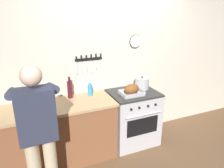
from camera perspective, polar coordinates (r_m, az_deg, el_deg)
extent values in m
cube|color=beige|center=(3.49, 0.00, 5.38)|extent=(6.00, 0.10, 2.60)
cube|color=black|center=(3.27, -6.29, 6.69)|extent=(0.42, 0.02, 0.04)
cube|color=silver|center=(3.24, -9.42, 4.25)|extent=(0.02, 0.00, 0.20)
cube|color=black|center=(3.21, -9.55, 6.63)|extent=(0.02, 0.02, 0.08)
cube|color=silver|center=(3.26, -8.11, 4.43)|extent=(0.02, 0.00, 0.20)
cube|color=black|center=(3.22, -8.23, 6.86)|extent=(0.02, 0.02, 0.09)
cube|color=silver|center=(3.27, -6.82, 4.76)|extent=(0.02, 0.00, 0.17)
cube|color=black|center=(3.24, -6.91, 6.98)|extent=(0.02, 0.02, 0.09)
cube|color=silver|center=(3.30, -5.53, 4.74)|extent=(0.02, 0.00, 0.19)
cube|color=black|center=(3.26, -5.61, 7.16)|extent=(0.02, 0.02, 0.09)
cube|color=silver|center=(3.32, -4.27, 5.28)|extent=(0.02, 0.00, 0.15)
cube|color=black|center=(3.29, -4.32, 7.30)|extent=(0.02, 0.02, 0.09)
cube|color=silver|center=(3.35, -3.01, 4.97)|extent=(0.01, 0.00, 0.20)
cube|color=black|center=(3.31, -3.06, 7.41)|extent=(0.02, 0.02, 0.09)
cylinder|color=white|center=(3.53, 6.26, 11.31)|extent=(0.20, 0.02, 0.20)
torus|color=black|center=(3.53, 6.26, 11.31)|extent=(0.21, 0.02, 0.21)
cube|color=brown|center=(3.25, -17.69, -13.54)|extent=(2.00, 0.62, 0.86)
cube|color=tan|center=(3.03, -18.55, -6.34)|extent=(2.03, 0.65, 0.04)
cube|color=#BCBCC1|center=(3.60, 5.57, -9.10)|extent=(0.76, 0.62, 0.87)
cube|color=black|center=(3.35, 8.21, -11.19)|extent=(0.53, 0.01, 0.28)
cube|color=#2D2D2D|center=(3.41, 5.81, -2.43)|extent=(0.76, 0.62, 0.03)
cylinder|color=black|center=(3.10, 5.21, -6.82)|extent=(0.04, 0.02, 0.04)
cylinder|color=black|center=(3.16, 7.35, -6.37)|extent=(0.04, 0.02, 0.04)
cylinder|color=black|center=(3.24, 9.68, -5.87)|extent=(0.04, 0.02, 0.04)
cylinder|color=black|center=(3.31, 11.63, -5.44)|extent=(0.04, 0.02, 0.04)
cylinder|color=silver|center=(3.23, 8.66, -8.21)|extent=(0.61, 0.02, 0.02)
cube|color=#2D3347|center=(2.29, -19.71, -7.83)|extent=(0.38, 0.22, 0.56)
sphere|color=beige|center=(2.14, -20.95, 2.12)|extent=(0.21, 0.21, 0.21)
cylinder|color=#2D3347|center=(2.45, -25.51, -2.25)|extent=(0.09, 0.55, 0.22)
cylinder|color=#2D3347|center=(2.46, -15.78, -0.96)|extent=(0.09, 0.55, 0.22)
cube|color=#B7B7BC|center=(3.29, 5.25, -2.83)|extent=(0.34, 0.25, 0.01)
cube|color=#B7B7BC|center=(3.18, 6.34, -3.04)|extent=(0.34, 0.01, 0.05)
cube|color=#B7B7BC|center=(3.38, 4.26, -1.57)|extent=(0.34, 0.01, 0.05)
cube|color=#B7B7BC|center=(3.20, 2.59, -2.74)|extent=(0.01, 0.25, 0.05)
cube|color=#B7B7BC|center=(3.36, 7.82, -1.85)|extent=(0.01, 0.25, 0.05)
ellipsoid|color=brown|center=(3.26, 5.30, -1.41)|extent=(0.24, 0.17, 0.16)
cylinder|color=#B7B7BC|center=(3.55, 8.01, 0.10)|extent=(0.23, 0.23, 0.17)
cylinder|color=#B2B2B7|center=(3.52, 8.08, 1.53)|extent=(0.24, 0.24, 0.01)
sphere|color=black|center=(3.51, 8.09, 1.84)|extent=(0.03, 0.03, 0.03)
cube|color=tan|center=(2.99, -20.38, -6.35)|extent=(0.36, 0.24, 0.02)
cylinder|color=#47141E|center=(3.19, -11.25, -1.51)|extent=(0.07, 0.07, 0.25)
cylinder|color=#47141E|center=(3.14, -11.43, 1.13)|extent=(0.03, 0.03, 0.06)
cylinder|color=maroon|center=(3.13, -11.48, 1.74)|extent=(0.04, 0.04, 0.01)
cylinder|color=gold|center=(3.07, -24.34, -4.43)|extent=(0.07, 0.07, 0.19)
cylinder|color=gold|center=(3.03, -24.64, -2.42)|extent=(0.03, 0.03, 0.04)
cylinder|color=black|center=(3.02, -24.71, -1.93)|extent=(0.03, 0.03, 0.01)
cylinder|color=#338CCC|center=(3.25, -5.91, -1.64)|extent=(0.07, 0.07, 0.17)
cylinder|color=#338CCC|center=(3.21, -5.97, 0.08)|extent=(0.03, 0.03, 0.04)
cylinder|color=white|center=(3.21, -5.98, 0.52)|extent=(0.04, 0.04, 0.01)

